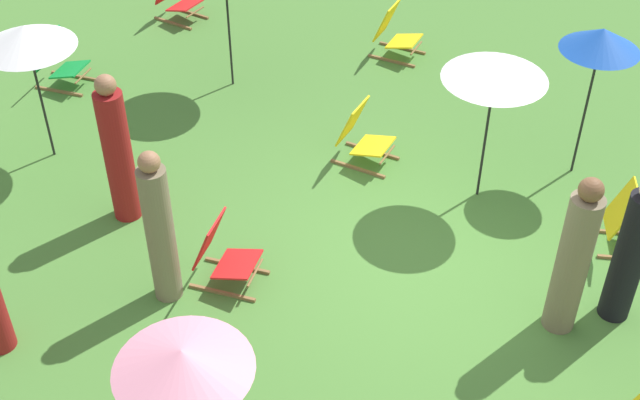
% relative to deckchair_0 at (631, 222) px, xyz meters
% --- Properties ---
extents(ground_plane, '(40.00, 40.00, 0.00)m').
position_rel_deckchair_0_xyz_m(ground_plane, '(-1.05, 2.11, -0.37)').
color(ground_plane, '#477A33').
extents(deckchair_0, '(0.65, 0.85, 0.83)m').
position_rel_deckchair_0_xyz_m(deckchair_0, '(0.00, 0.00, 0.00)').
color(deckchair_0, olive).
rests_on(deckchair_0, ground).
extents(deckchair_2, '(0.54, 0.80, 0.83)m').
position_rel_deckchair_0_xyz_m(deckchair_2, '(3.22, 3.77, 0.00)').
color(deckchair_2, olive).
rests_on(deckchair_2, ground).
extents(deckchair_5, '(0.53, 0.79, 0.83)m').
position_rel_deckchair_0_xyz_m(deckchair_5, '(0.64, 7.98, 0.00)').
color(deckchair_5, olive).
rests_on(deckchair_5, ground).
extents(deckchair_6, '(0.53, 0.79, 0.83)m').
position_rel_deckchair_0_xyz_m(deckchair_6, '(-2.13, 3.99, 0.00)').
color(deckchair_6, olive).
rests_on(deckchair_6, ground).
extents(deckchair_8, '(0.56, 0.81, 0.83)m').
position_rel_deckchair_0_xyz_m(deckchair_8, '(0.48, 3.34, 0.00)').
color(deckchair_8, olive).
rests_on(deckchair_8, ground).
extents(umbrella_0, '(1.15, 1.15, 1.85)m').
position_rel_deckchair_0_xyz_m(umbrella_0, '(-0.87, 7.09, 1.34)').
color(umbrella_0, black).
rests_on(umbrella_0, ground).
extents(umbrella_1, '(1.19, 1.19, 1.95)m').
position_rel_deckchair_0_xyz_m(umbrella_1, '(0.33, 1.78, 1.42)').
color(umbrella_1, black).
rests_on(umbrella_1, ground).
extents(umbrella_2, '(0.92, 0.92, 2.00)m').
position_rel_deckchair_0_xyz_m(umbrella_2, '(1.24, 0.78, 1.48)').
color(umbrella_2, black).
rests_on(umbrella_2, ground).
extents(umbrella_3, '(1.09, 1.09, 1.75)m').
position_rel_deckchair_0_xyz_m(umbrella_3, '(-4.48, 3.06, 1.27)').
color(umbrella_3, black).
rests_on(umbrella_3, ground).
extents(person_0, '(0.46, 0.46, 1.88)m').
position_rel_deckchair_0_xyz_m(person_0, '(-1.46, 0.52, 0.52)').
color(person_0, '#72664C').
rests_on(person_0, ground).
extents(person_1, '(0.42, 0.42, 1.74)m').
position_rel_deckchair_0_xyz_m(person_1, '(-1.09, 0.00, 0.45)').
color(person_1, black).
rests_on(person_1, ground).
extents(person_2, '(0.46, 0.46, 1.90)m').
position_rel_deckchair_0_xyz_m(person_2, '(-1.56, 5.55, 0.54)').
color(person_2, maroon).
rests_on(person_2, ground).
extents(person_3, '(0.41, 0.41, 1.86)m').
position_rel_deckchair_0_xyz_m(person_3, '(-2.54, 4.45, 0.52)').
color(person_3, '#72664C').
rests_on(person_3, ground).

